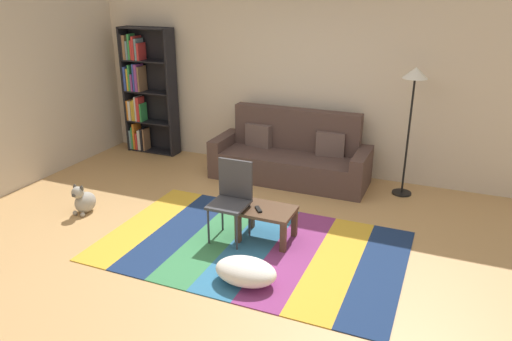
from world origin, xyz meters
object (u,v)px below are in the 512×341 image
at_px(pouf, 246,271).
at_px(coffee_table, 267,215).
at_px(dog, 84,201).
at_px(tv_remote, 258,209).
at_px(standing_lamp, 414,90).
at_px(bookshelf, 144,92).
at_px(folding_chair, 232,194).
at_px(couch, 291,157).

bearing_deg(pouf, coffee_table, 98.64).
height_order(coffee_table, pouf, coffee_table).
relative_size(dog, tv_remote, 2.65).
bearing_deg(standing_lamp, bookshelf, 177.00).
bearing_deg(standing_lamp, pouf, -111.73).
bearing_deg(pouf, tv_remote, 104.33).
distance_m(coffee_table, dog, 2.38).
xyz_separation_m(bookshelf, coffee_table, (3.04, -2.13, -0.72)).
relative_size(standing_lamp, folding_chair, 1.91).
relative_size(pouf, tv_remote, 4.08).
bearing_deg(coffee_table, dog, -174.21).
bearing_deg(standing_lamp, tv_remote, -123.81).
bearing_deg(coffee_table, standing_lamp, 56.96).
relative_size(bookshelf, coffee_table, 3.39).
bearing_deg(standing_lamp, coffee_table, -123.04).
relative_size(coffee_table, standing_lamp, 0.35).
height_order(dog, tv_remote, same).
height_order(couch, tv_remote, couch).
bearing_deg(standing_lamp, couch, -177.89).
bearing_deg(folding_chair, coffee_table, 54.59).
bearing_deg(tv_remote, dog, 145.99).
relative_size(pouf, standing_lamp, 0.36).
relative_size(dog, standing_lamp, 0.23).
bearing_deg(dog, standing_lamp, 30.78).
relative_size(bookshelf, dog, 5.18).
bearing_deg(coffee_table, couch, 100.83).
distance_m(couch, coffee_table, 1.88).
distance_m(tv_remote, folding_chair, 0.34).
bearing_deg(bookshelf, tv_remote, -36.39).
height_order(couch, pouf, couch).
xyz_separation_m(standing_lamp, folding_chair, (-1.62, -2.00, -0.90)).
relative_size(couch, pouf, 3.69).
xyz_separation_m(bookshelf, folding_chair, (2.67, -2.22, -0.49)).
xyz_separation_m(couch, bookshelf, (-2.69, 0.28, 0.68)).
xyz_separation_m(couch, coffee_table, (0.35, -1.85, -0.04)).
distance_m(bookshelf, coffee_table, 3.78).
bearing_deg(coffee_table, bookshelf, 145.02).
height_order(couch, bookshelf, bookshelf).
height_order(pouf, folding_chair, folding_chair).
relative_size(couch, folding_chair, 2.51).
height_order(coffee_table, tv_remote, tv_remote).
distance_m(bookshelf, folding_chair, 3.50).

